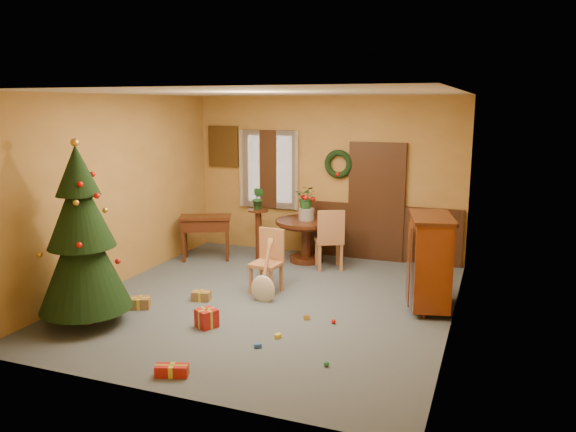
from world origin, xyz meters
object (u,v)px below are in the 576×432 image
at_px(christmas_tree, 82,239).
at_px(sideboard, 430,259).
at_px(writing_desk, 206,227).
at_px(dining_table, 306,232).
at_px(chair_near, 268,259).

height_order(christmas_tree, sideboard, christmas_tree).
height_order(christmas_tree, writing_desk, christmas_tree).
bearing_deg(dining_table, sideboard, -34.86).
bearing_deg(chair_near, sideboard, 3.03).
bearing_deg(writing_desk, christmas_tree, -89.09).
height_order(dining_table, chair_near, chair_near).
height_order(dining_table, christmas_tree, christmas_tree).
height_order(writing_desk, sideboard, sideboard).
distance_m(dining_table, writing_desk, 1.80).
relative_size(dining_table, sideboard, 0.85).
bearing_deg(dining_table, chair_near, -89.99).
bearing_deg(writing_desk, chair_near, -35.34).
bearing_deg(sideboard, christmas_tree, -152.26).
bearing_deg(dining_table, christmas_tree, -114.31).
bearing_deg(christmas_tree, writing_desk, 90.91).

